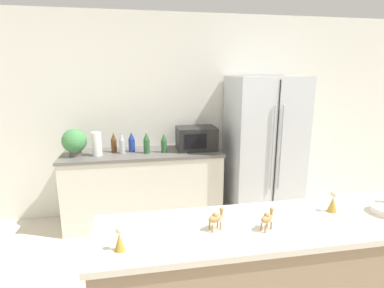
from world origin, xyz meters
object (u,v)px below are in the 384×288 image
object	(u,v)px
back_bottle_0	(114,143)
camel_figurine	(216,218)
paper_towel_roll	(97,144)
back_bottle_4	(122,143)
potted_plant	(74,142)
back_bottle_3	(164,143)
back_bottle_1	(147,143)
camel_figurine_second	(267,218)
wise_man_figurine_crimson	(119,240)
wise_man_figurine_purple	(333,203)
microwave	(196,138)
back_bottle_2	(132,142)
refrigerator	(263,148)

from	to	relation	value
back_bottle_0	camel_figurine	xyz separation A→B (m)	(0.70, -2.14, 0.03)
paper_towel_roll	back_bottle_4	distance (m)	0.28
back_bottle_4	potted_plant	bearing A→B (deg)	-176.53
back_bottle_3	back_bottle_4	xyz separation A→B (m)	(-0.49, 0.05, 0.01)
back_bottle_3	back_bottle_1	bearing A→B (deg)	178.84
paper_towel_roll	back_bottle_3	bearing A→B (deg)	0.80
back_bottle_1	camel_figurine	size ratio (longest dim) A/B	2.08
back_bottle_1	camel_figurine_second	world-z (taller)	back_bottle_1
potted_plant	back_bottle_3	world-z (taller)	potted_plant
paper_towel_roll	wise_man_figurine_crimson	world-z (taller)	paper_towel_roll
wise_man_figurine_purple	back_bottle_4	bearing A→B (deg)	124.59
microwave	back_bottle_1	world-z (taller)	microwave
back_bottle_0	wise_man_figurine_purple	bearing A→B (deg)	-54.46
potted_plant	back_bottle_2	world-z (taller)	potted_plant
potted_plant	back_bottle_3	distance (m)	1.02
camel_figurine_second	wise_man_figurine_crimson	xyz separation A→B (m)	(-0.79, -0.06, -0.02)
camel_figurine	refrigerator	bearing A→B (deg)	60.22
back_bottle_1	back_bottle_3	xyz separation A→B (m)	(0.20, -0.00, -0.01)
camel_figurine	wise_man_figurine_crimson	world-z (taller)	same
microwave	wise_man_figurine_crimson	world-z (taller)	microwave
back_bottle_1	camel_figurine	distance (m)	2.05
potted_plant	back_bottle_4	xyz separation A→B (m)	(0.52, 0.03, -0.05)
camel_figurine_second	back_bottle_4	bearing A→B (deg)	112.36
camel_figurine_second	wise_man_figurine_purple	bearing A→B (deg)	15.52
back_bottle_3	camel_figurine	distance (m)	2.03
back_bottle_2	camel_figurine_second	size ratio (longest dim) A/B	2.02
refrigerator	camel_figurine_second	size ratio (longest dim) A/B	14.56
wise_man_figurine_crimson	back_bottle_0	bearing A→B (deg)	94.71
microwave	refrigerator	bearing A→B (deg)	-6.75
camel_figurine	back_bottle_2	bearing A→B (deg)	102.85
microwave	back_bottle_4	xyz separation A→B (m)	(-0.90, -0.03, -0.02)
back_bottle_3	camel_figurine_second	size ratio (longest dim) A/B	1.92
microwave	back_bottle_4	size ratio (longest dim) A/B	1.94
camel_figurine_second	refrigerator	bearing A→B (deg)	67.05
paper_towel_roll	back_bottle_2	bearing A→B (deg)	16.29
refrigerator	paper_towel_roll	distance (m)	2.03
back_bottle_0	wise_man_figurine_crimson	size ratio (longest dim) A/B	1.96
back_bottle_1	back_bottle_2	xyz separation A→B (m)	(-0.17, 0.10, -0.00)
camel_figurine	wise_man_figurine_purple	xyz separation A→B (m)	(0.77, 0.09, -0.01)
back_bottle_3	camel_figurine	bearing A→B (deg)	-86.98
paper_towel_roll	back_bottle_1	bearing A→B (deg)	1.51
back_bottle_1	wise_man_figurine_purple	xyz separation A→B (m)	(1.08, -1.94, 0.01)
back_bottle_2	wise_man_figurine_crimson	xyz separation A→B (m)	(-0.03, -2.24, 0.01)
camel_figurine_second	wise_man_figurine_crimson	size ratio (longest dim) A/B	0.98
refrigerator	back_bottle_0	size ratio (longest dim) A/B	7.30
back_bottle_4	paper_towel_roll	bearing A→B (deg)	-167.62
paper_towel_roll	camel_figurine	xyz separation A→B (m)	(0.87, -2.01, 0.01)
potted_plant	back_bottle_3	xyz separation A→B (m)	(1.02, -0.02, -0.06)
potted_plant	back_bottle_1	size ratio (longest dim) A/B	1.22
potted_plant	camel_figurine_second	bearing A→B (deg)	-56.24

